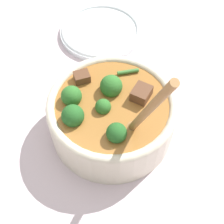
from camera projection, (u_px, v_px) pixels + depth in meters
The scene contains 3 objects.
ground_plane at pixel (112, 129), 0.60m from camera, with size 4.00×4.00×0.00m, color silver.
stew_bowl at pixel (112, 113), 0.55m from camera, with size 0.23×0.23×0.25m.
empty_plate at pixel (101, 31), 0.75m from camera, with size 0.19×0.19×0.02m.
Camera 1 is at (0.31, 0.09, 0.51)m, focal length 50.00 mm.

